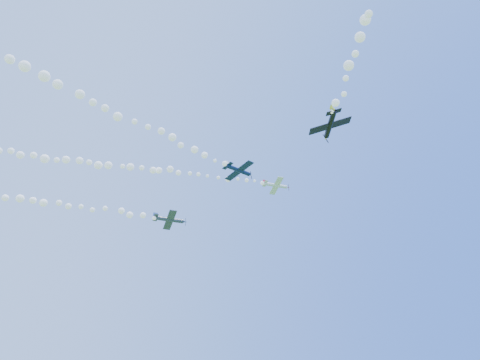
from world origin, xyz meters
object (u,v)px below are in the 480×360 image
plane_white (276,185)px  plane_navy (239,170)px  plane_black (330,125)px  plane_grey (170,220)px

plane_white → plane_navy: plane_white is taller
plane_navy → plane_black: (-6.43, -32.62, -12.52)m
plane_white → plane_navy: bearing=-155.2°
plane_grey → plane_black: 47.77m
plane_black → plane_white: bearing=4.6°
plane_navy → plane_white: bearing=-2.2°
plane_white → plane_black: bearing=-98.2°
plane_navy → plane_grey: plane_navy is taller
plane_grey → plane_black: size_ratio=1.39×
plane_white → plane_navy: (-11.25, -1.04, -0.39)m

